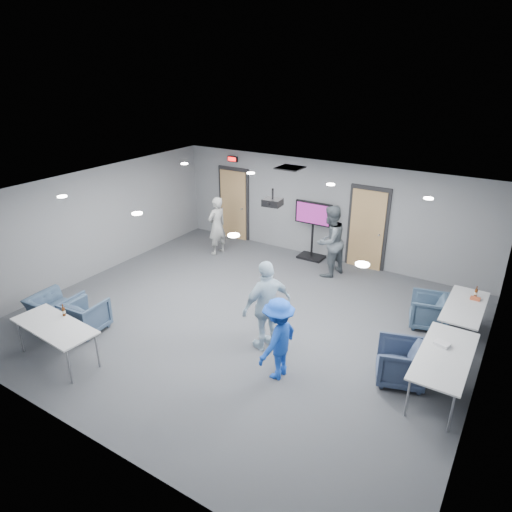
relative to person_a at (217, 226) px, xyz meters
The scene contains 28 objects.
floor 3.84m from the person_a, 44.62° to the right, with size 9.00×9.00×0.00m, color #3A3E42.
ceiling 4.19m from the person_a, 44.62° to the right, with size 9.00×9.00×0.00m, color white.
wall_back 3.04m from the person_a, 27.10° to the left, with size 9.00×0.02×2.70m, color slate.
wall_front 7.17m from the person_a, 68.08° to the right, with size 9.00×0.02×2.70m, color slate.
wall_left 3.25m from the person_a, 124.80° to the right, with size 0.02×8.00×2.70m, color slate.
wall_right 7.66m from the person_a, 20.17° to the right, with size 0.02×8.00×2.70m, color slate.
door_left 1.38m from the person_a, 104.05° to the left, with size 1.06×0.17×2.24m.
door_right 4.10m from the person_a, 18.83° to the left, with size 1.06×0.17×2.24m.
exit_sign 2.10m from the person_a, 104.27° to the left, with size 0.32×0.08×0.16m.
hvac_diffuser 2.86m from the person_a, ahead, with size 0.60×0.60×0.03m, color black.
downlights 4.18m from the person_a, 44.62° to the right, with size 6.18×3.78×0.02m.
person_a is the anchor object (origin of this frame).
person_b 3.27m from the person_a, ahead, with size 0.89×0.70×1.84m, color #515A61.
person_c 4.83m from the person_a, 42.40° to the right, with size 1.05×0.44×1.79m, color #A9C4D9.
person_d 5.73m from the person_a, 43.12° to the right, with size 0.97×0.56×1.50m, color blue.
chair_right_a 6.10m from the person_a, ahead, with size 0.73×0.75×0.69m, color #364A5E.
chair_right_b 6.71m from the person_a, 25.92° to the right, with size 0.77×0.80×0.72m, color #333F58.
chair_front_a 4.73m from the person_a, 88.05° to the right, with size 0.74×0.77×0.70m, color #3C4F68.
chair_front_b 4.94m from the person_a, 96.13° to the right, with size 0.99×0.86×0.64m, color #394D63.
table_right_a 6.74m from the person_a, ahead, with size 0.69×1.66×0.73m.
table_right_b 7.26m from the person_a, 23.21° to the right, with size 0.79×1.90×0.73m.
table_front_left 5.66m from the person_a, 84.44° to the right, with size 1.78×0.84×0.73m.
bottle_front 5.34m from the person_a, 85.49° to the right, with size 0.06×0.06×0.24m.
bottle_right 6.79m from the person_a, ahead, with size 0.06×0.06×0.24m.
snack_box 6.82m from the person_a, ahead, with size 0.19×0.12×0.04m, color #BB512E.
wrapper 7.07m from the person_a, 21.68° to the right, with size 0.24×0.16×0.05m, color silver.
tv_stand 2.67m from the person_a, 24.67° to the left, with size 1.06×0.50×1.62m.
projector 3.69m from the person_a, 32.49° to the right, with size 0.40×0.38×0.36m.
Camera 1 is at (4.66, -7.02, 5.07)m, focal length 32.00 mm.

